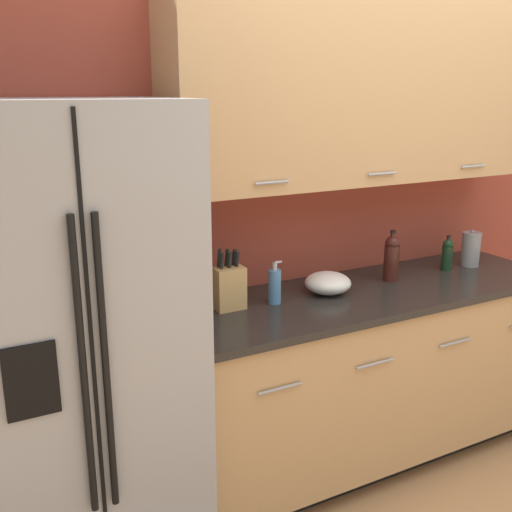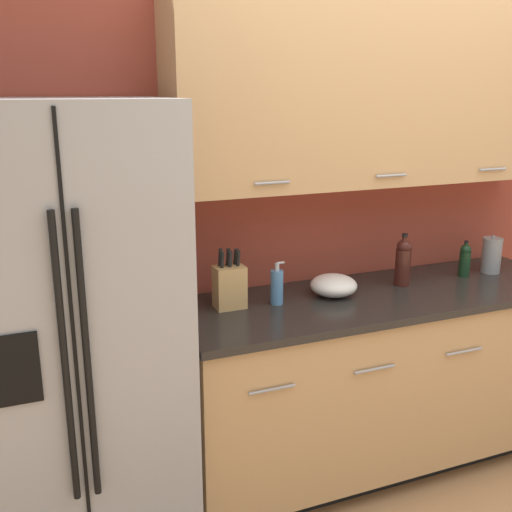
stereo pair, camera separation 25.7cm
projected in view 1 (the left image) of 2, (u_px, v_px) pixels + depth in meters
name	position (u px, v px, depth m)	size (l,w,h in m)	color
wall_back	(362.00, 169.00, 3.09)	(10.00, 0.39, 2.60)	#993D2D
counter_unit	(369.00, 372.00, 3.06)	(2.02, 0.64, 0.92)	black
refrigerator	(72.00, 352.00, 2.24)	(0.84, 0.75, 1.84)	#9E9EA0
knife_block	(229.00, 287.00, 2.64)	(0.13, 0.10, 0.28)	tan
wine_bottle	(392.00, 257.00, 3.03)	(0.08, 0.08, 0.26)	#3D1914
soap_dispenser	(275.00, 286.00, 2.71)	(0.06, 0.06, 0.20)	#4C7FB2
oil_bottle	(447.00, 254.00, 3.21)	(0.06, 0.06, 0.19)	black
steel_canister	(471.00, 249.00, 3.29)	(0.10, 0.10, 0.20)	gray
mixing_bowl	(328.00, 283.00, 2.86)	(0.22, 0.22, 0.10)	white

